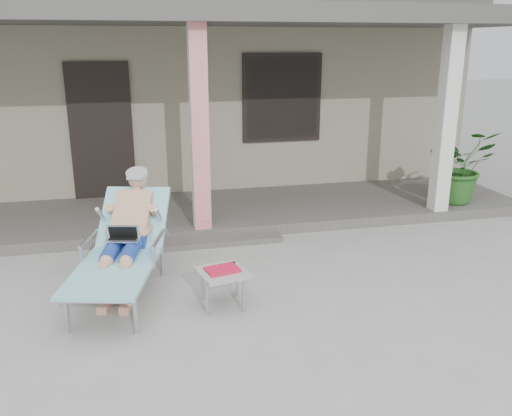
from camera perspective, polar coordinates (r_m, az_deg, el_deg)
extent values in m
plane|color=#9E9E99|center=(5.42, -2.54, -10.74)|extent=(60.00, 60.00, 0.00)
cube|color=gray|center=(11.30, -8.84, 11.65)|extent=(10.00, 5.00, 3.00)
cube|color=#474442|center=(11.27, -9.25, 20.02)|extent=(10.40, 5.40, 0.30)
cube|color=black|center=(8.80, -15.96, 7.74)|extent=(0.95, 0.06, 2.10)
cube|color=black|center=(9.07, 2.76, 11.50)|extent=(1.20, 0.06, 1.30)
cube|color=black|center=(9.06, 2.77, 11.49)|extent=(1.32, 0.05, 1.42)
cube|color=#605B56|center=(8.14, -6.43, -0.57)|extent=(10.00, 2.00, 0.15)
cube|color=red|center=(7.00, -5.97, 8.18)|extent=(0.22, 0.22, 2.61)
cube|color=silver|center=(8.20, 19.37, 8.61)|extent=(0.22, 0.22, 2.61)
cube|color=#474442|center=(7.77, -7.15, 19.55)|extent=(10.00, 2.30, 0.24)
cube|color=#605B56|center=(7.07, -5.31, -3.61)|extent=(2.00, 0.30, 0.07)
cylinder|color=#B7B7BC|center=(5.24, -19.35, -10.50)|extent=(0.04, 0.04, 0.37)
cylinder|color=#B7B7BC|center=(5.06, -12.59, -10.94)|extent=(0.04, 0.04, 0.37)
cylinder|color=#B7B7BC|center=(6.32, -15.43, -5.33)|extent=(0.04, 0.04, 0.37)
cylinder|color=#B7B7BC|center=(6.16, -9.83, -5.50)|extent=(0.04, 0.04, 0.37)
cube|color=#B7B7BC|center=(5.45, -14.79, -6.64)|extent=(0.91, 1.34, 0.03)
cube|color=#9AE2EF|center=(5.44, -14.81, -6.40)|extent=(1.02, 1.40, 0.04)
cube|color=#B7B7BC|center=(6.17, -12.71, -1.33)|extent=(0.75, 0.72, 0.49)
cube|color=#9AE2EF|center=(6.16, -12.73, -1.02)|extent=(0.87, 0.82, 0.56)
cylinder|color=#A3A3A6|center=(6.31, -12.37, 3.61)|extent=(0.30, 0.30, 0.13)
cube|color=silver|center=(5.77, -13.76, -3.13)|extent=(0.38, 0.31, 0.23)
cube|color=#A4A49F|center=(5.36, -3.55, -6.80)|extent=(0.54, 0.54, 0.04)
cylinder|color=#B7B7BC|center=(5.26, -5.13, -9.60)|extent=(0.03, 0.03, 0.34)
cylinder|color=#B7B7BC|center=(5.31, -1.26, -9.25)|extent=(0.03, 0.03, 0.34)
cylinder|color=#B7B7BC|center=(5.58, -5.66, -7.99)|extent=(0.03, 0.03, 0.34)
cylinder|color=#B7B7BC|center=(5.63, -2.01, -7.67)|extent=(0.03, 0.03, 0.34)
cube|color=red|center=(5.35, -3.56, -6.49)|extent=(0.36, 0.30, 0.03)
cube|color=black|center=(5.46, -3.76, -6.06)|extent=(0.31, 0.09, 0.03)
imported|color=#26591E|center=(8.87, 20.59, 4.17)|extent=(1.06, 0.93, 1.13)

